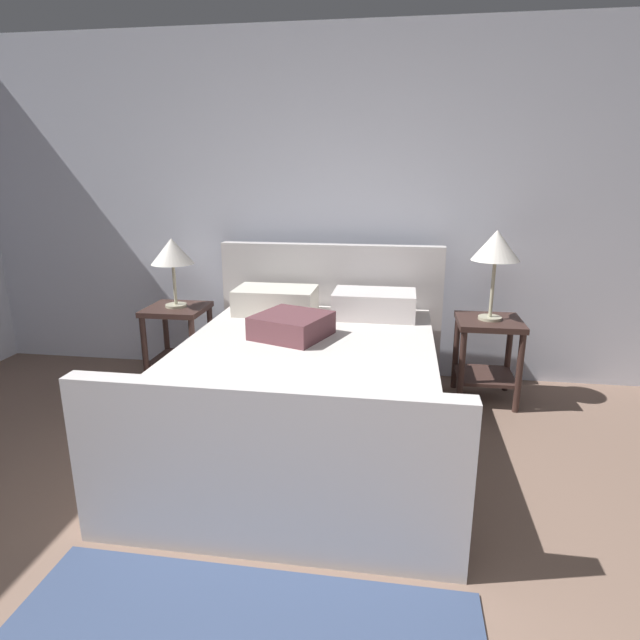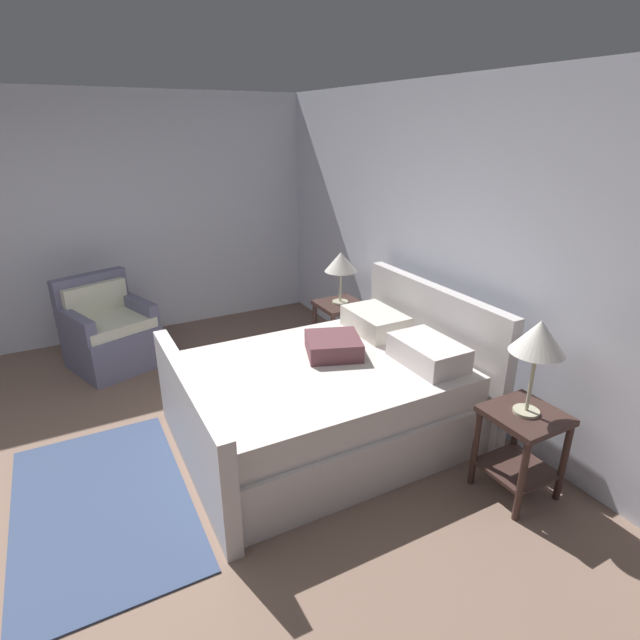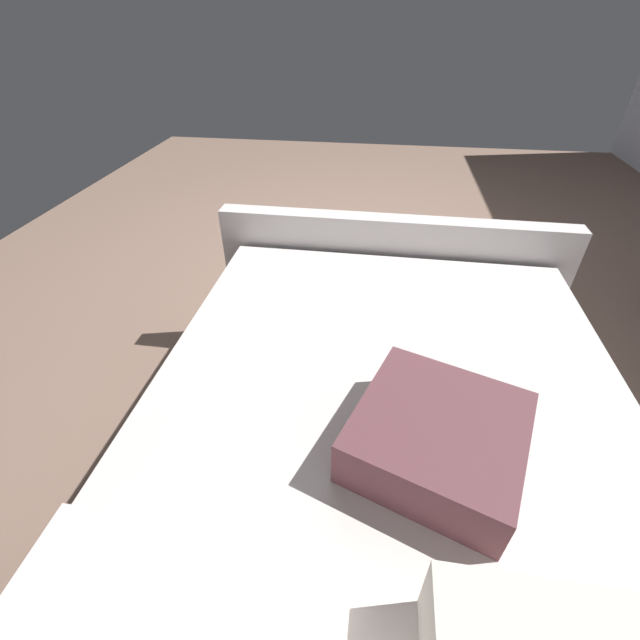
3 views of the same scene
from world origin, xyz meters
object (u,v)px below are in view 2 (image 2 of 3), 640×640
at_px(table_lamp_right, 539,339).
at_px(armchair, 109,333).
at_px(table_lamp_left, 341,263).
at_px(nightstand_right, 521,439).
at_px(bed, 329,395).
at_px(nightstand_left, 340,321).

bearing_deg(table_lamp_right, armchair, -147.37).
bearing_deg(table_lamp_right, table_lamp_left, 179.48).
distance_m(nightstand_right, table_lamp_left, 2.39).
height_order(nightstand_right, armchair, armchair).
height_order(bed, nightstand_right, bed).
bearing_deg(table_lamp_left, nightstand_left, -71.57).
distance_m(bed, table_lamp_left, 1.54).
relative_size(bed, table_lamp_left, 4.10).
distance_m(bed, armchair, 2.48).
bearing_deg(armchair, nightstand_right, 32.63).
bearing_deg(nightstand_right, table_lamp_left, 179.48).
distance_m(bed, nightstand_right, 1.38).
xyz_separation_m(bed, nightstand_right, (1.16, 0.75, 0.06)).
bearing_deg(table_lamp_left, nightstand_right, -0.52).
distance_m(table_lamp_right, armchair, 3.94).
bearing_deg(armchair, table_lamp_right, 32.63).
height_order(nightstand_left, table_lamp_left, table_lamp_left).
bearing_deg(nightstand_right, bed, -146.94).
bearing_deg(nightstand_left, armchair, -114.15).
xyz_separation_m(bed, table_lamp_left, (-1.15, 0.77, 0.67)).
bearing_deg(bed, nightstand_left, 146.18).
height_order(bed, armchair, bed).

